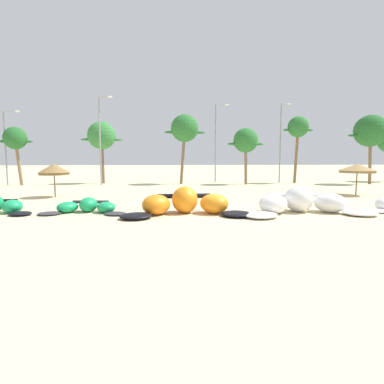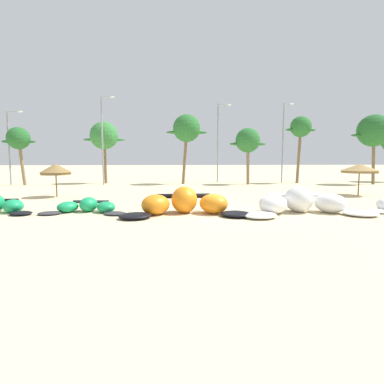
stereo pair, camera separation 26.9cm
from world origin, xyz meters
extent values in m
plane|color=beige|center=(0.00, 0.00, 0.00)|extent=(260.00, 260.00, 0.00)
ellipsoid|color=#199E5B|center=(-11.82, 0.77, 0.39)|extent=(1.63, 1.67, 0.79)
ellipsoid|color=black|center=(-11.04, -0.05, 0.11)|extent=(1.57, 1.48, 0.21)
ellipsoid|color=#333338|center=(-9.47, -0.04, 0.09)|extent=(1.50, 1.32, 0.17)
ellipsoid|color=#199E5B|center=(-8.67, 0.64, 0.32)|extent=(1.62, 1.65, 0.64)
ellipsoid|color=#199E5B|center=(-7.51, 0.82, 0.43)|extent=(1.15, 1.38, 0.87)
ellipsoid|color=#199E5B|center=(-6.40, 0.42, 0.32)|extent=(1.53, 1.63, 0.64)
ellipsoid|color=#333338|center=(-5.75, -0.40, 0.09)|extent=(1.60, 1.49, 0.17)
cylinder|color=#333338|center=(-7.47, 1.27, 0.53)|extent=(2.20, 0.41, 0.20)
cube|color=#333338|center=(-7.52, 0.69, 0.43)|extent=(0.84, 0.54, 0.04)
ellipsoid|color=black|center=(-4.50, -1.62, 0.15)|extent=(2.18, 2.04, 0.31)
ellipsoid|color=orange|center=(-3.46, -0.50, 0.57)|extent=(2.23, 2.30, 1.15)
ellipsoid|color=orange|center=(-1.81, -0.05, 0.77)|extent=(1.54, 1.78, 1.55)
ellipsoid|color=orange|center=(-0.14, -0.44, 0.57)|extent=(2.25, 2.31, 1.15)
ellipsoid|color=black|center=(0.94, -1.52, 0.15)|extent=(2.15, 2.00, 0.31)
cylinder|color=black|center=(-1.82, 0.57, 0.92)|extent=(3.19, 0.35, 0.29)
cube|color=black|center=(-1.80, -0.22, 0.77)|extent=(1.17, 0.65, 0.04)
ellipsoid|color=white|center=(2.16, -1.97, 0.15)|extent=(2.33, 2.17, 0.31)
ellipsoid|color=white|center=(3.24, -0.77, 0.57)|extent=(2.35, 2.43, 1.13)
ellipsoid|color=white|center=(4.98, -0.28, 0.76)|extent=(1.64, 1.92, 1.53)
ellipsoid|color=white|center=(6.74, -0.67, 0.57)|extent=(2.39, 2.45, 1.13)
ellipsoid|color=white|center=(7.89, -1.80, 0.15)|extent=(2.27, 2.09, 0.31)
cylinder|color=white|center=(4.96, 0.38, 0.92)|extent=(3.36, 0.41, 0.30)
cube|color=white|center=(4.98, -0.47, 0.76)|extent=(1.24, 0.71, 0.04)
ellipsoid|color=white|center=(9.44, -1.05, 0.11)|extent=(1.28, 1.12, 0.22)
ellipsoid|color=white|center=(10.27, -0.50, 0.41)|extent=(1.53, 1.51, 0.81)
cylinder|color=brown|center=(-11.92, 8.22, 1.02)|extent=(0.10, 0.10, 2.03)
cone|color=olive|center=(-11.92, 8.22, 2.39)|extent=(2.49, 2.49, 0.73)
cylinder|color=brown|center=(-11.92, 8.22, 1.93)|extent=(2.36, 2.36, 0.20)
cylinder|color=brown|center=(13.66, 7.49, 1.06)|extent=(0.10, 0.10, 2.13)
cone|color=#9E7F4C|center=(13.66, 7.49, 2.42)|extent=(3.07, 3.07, 0.58)
cylinder|color=olive|center=(13.66, 7.49, 2.03)|extent=(2.91, 2.91, 0.20)
cylinder|color=#7F6647|center=(-20.09, 20.47, 2.77)|extent=(0.80, 0.36, 5.55)
sphere|color=#236028|center=(-20.31, 20.47, 5.54)|extent=(2.62, 2.62, 2.62)
ellipsoid|color=#236028|center=(-21.36, 20.47, 5.15)|extent=(1.84, 0.50, 0.36)
ellipsoid|color=#236028|center=(-19.26, 20.47, 5.15)|extent=(1.84, 0.50, 0.36)
cylinder|color=brown|center=(-10.74, 22.43, 3.02)|extent=(0.44, 0.36, 6.05)
sphere|color=#337A38|center=(-10.78, 22.43, 6.05)|extent=(3.49, 3.49, 3.49)
ellipsoid|color=#337A38|center=(-12.17, 22.43, 5.52)|extent=(2.44, 0.50, 0.36)
ellipsoid|color=#337A38|center=(-9.38, 22.43, 5.52)|extent=(2.44, 0.50, 0.36)
cylinder|color=brown|center=(-0.64, 20.63, 3.43)|extent=(0.82, 0.36, 6.87)
sphere|color=#286B2D|center=(-0.41, 20.63, 6.86)|extent=(3.38, 3.38, 3.38)
ellipsoid|color=#286B2D|center=(-1.76, 20.63, 6.36)|extent=(2.36, 0.50, 0.36)
ellipsoid|color=#286B2D|center=(0.94, 20.63, 6.36)|extent=(2.36, 0.50, 0.36)
cylinder|color=#7F6647|center=(6.99, 19.35, 2.68)|extent=(0.49, 0.36, 5.37)
sphere|color=#286B2D|center=(6.93, 19.35, 5.36)|extent=(2.98, 2.98, 2.98)
ellipsoid|color=#286B2D|center=(5.74, 19.35, 4.91)|extent=(2.08, 0.50, 0.36)
ellipsoid|color=#286B2D|center=(8.12, 19.35, 4.91)|extent=(2.08, 0.50, 0.36)
cylinder|color=brown|center=(14.04, 20.90, 3.59)|extent=(0.61, 0.36, 7.20)
sphere|color=#286B2D|center=(14.16, 20.90, 7.19)|extent=(2.66, 2.66, 2.66)
ellipsoid|color=#286B2D|center=(13.10, 20.90, 6.79)|extent=(1.86, 0.50, 0.36)
ellipsoid|color=#286B2D|center=(15.23, 20.90, 6.79)|extent=(1.86, 0.50, 0.36)
cylinder|color=brown|center=(22.32, 18.29, 3.26)|extent=(0.67, 0.36, 6.54)
sphere|color=#236028|center=(22.16, 18.29, 6.53)|extent=(3.87, 3.87, 3.87)
ellipsoid|color=#236028|center=(20.62, 18.29, 5.94)|extent=(2.71, 0.50, 0.36)
ellipsoid|color=#236028|center=(23.71, 18.29, 5.94)|extent=(2.71, 0.50, 0.36)
ellipsoid|color=#286B2D|center=(26.60, 22.30, 5.20)|extent=(2.61, 0.50, 0.36)
cylinder|color=gray|center=(-21.81, 21.20, 4.43)|extent=(0.18, 0.18, 8.86)
cylinder|color=gray|center=(-21.02, 21.20, 8.71)|extent=(1.57, 0.10, 0.10)
ellipsoid|color=silver|center=(-20.23, 21.20, 8.71)|extent=(0.56, 0.24, 0.20)
cylinder|color=gray|center=(-10.51, 20.04, 5.25)|extent=(0.18, 0.18, 10.50)
cylinder|color=gray|center=(-9.86, 20.04, 10.35)|extent=(1.30, 0.10, 0.10)
ellipsoid|color=silver|center=(-9.21, 20.04, 10.35)|extent=(0.56, 0.24, 0.20)
cylinder|color=gray|center=(3.90, 23.41, 5.18)|extent=(0.18, 0.18, 10.37)
cylinder|color=gray|center=(4.63, 23.41, 10.22)|extent=(1.46, 0.10, 0.10)
ellipsoid|color=silver|center=(5.36, 23.41, 10.22)|extent=(0.56, 0.24, 0.20)
cylinder|color=gray|center=(12.12, 21.59, 5.13)|extent=(0.18, 0.18, 10.26)
cylinder|color=gray|center=(12.63, 21.59, 10.11)|extent=(1.02, 0.10, 0.10)
ellipsoid|color=silver|center=(13.14, 21.59, 10.11)|extent=(0.56, 0.24, 0.20)
camera|label=1|loc=(-3.01, -17.94, 3.17)|focal=29.00mm
camera|label=2|loc=(-2.74, -17.96, 3.17)|focal=29.00mm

